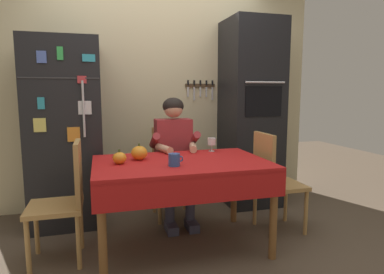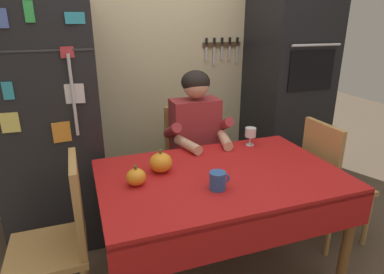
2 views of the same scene
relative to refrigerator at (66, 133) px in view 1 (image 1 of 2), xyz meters
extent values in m
plane|color=brown|center=(0.95, -0.96, -0.90)|extent=(10.00, 10.00, 0.00)
cube|color=beige|center=(1.00, 0.39, 0.40)|extent=(3.70, 0.10, 2.60)
cube|color=#4C3823|center=(1.48, 0.33, 0.48)|extent=(0.36, 0.02, 0.04)
cube|color=silver|center=(1.33, 0.32, 0.40)|extent=(0.02, 0.01, 0.11)
cube|color=black|center=(1.33, 0.32, 0.51)|extent=(0.02, 0.01, 0.06)
cube|color=silver|center=(1.40, 0.32, 0.38)|extent=(0.02, 0.01, 0.16)
cube|color=black|center=(1.40, 0.32, 0.51)|extent=(0.02, 0.01, 0.06)
cube|color=silver|center=(1.48, 0.32, 0.40)|extent=(0.02, 0.01, 0.11)
cube|color=black|center=(1.48, 0.32, 0.51)|extent=(0.02, 0.01, 0.06)
cube|color=silver|center=(1.55, 0.32, 0.40)|extent=(0.02, 0.01, 0.12)
cube|color=black|center=(1.55, 0.32, 0.51)|extent=(0.02, 0.01, 0.06)
cube|color=silver|center=(1.63, 0.32, 0.38)|extent=(0.02, 0.01, 0.15)
cube|color=black|center=(1.63, 0.32, 0.51)|extent=(0.02, 0.01, 0.06)
cube|color=black|center=(0.00, 0.00, 0.00)|extent=(0.68, 0.68, 1.80)
cylinder|color=silver|center=(0.19, -0.36, 0.25)|extent=(0.02, 0.02, 0.50)
cube|color=#333335|center=(0.00, -0.34, 0.52)|extent=(0.67, 0.01, 0.01)
cube|color=teal|center=(-0.16, -0.35, 0.30)|extent=(0.06, 0.01, 0.10)
cube|color=#E5D666|center=(-0.18, -0.35, 0.11)|extent=(0.10, 0.01, 0.12)
cube|color=green|center=(0.02, -0.35, 0.73)|extent=(0.05, 0.01, 0.11)
cube|color=silver|center=(0.20, -0.35, 0.26)|extent=(0.11, 0.02, 0.12)
cube|color=#B73338|center=(0.18, -0.35, 0.51)|extent=(0.08, 0.02, 0.06)
cube|color=#4C66B7|center=(-0.13, -0.35, 0.69)|extent=(0.08, 0.01, 0.10)
cube|color=orange|center=(0.09, -0.35, 0.02)|extent=(0.11, 0.02, 0.13)
cube|color=teal|center=(0.25, -0.35, 0.69)|extent=(0.11, 0.02, 0.06)
cube|color=black|center=(2.00, 0.04, 0.15)|extent=(0.60, 0.60, 2.10)
cube|color=black|center=(2.00, -0.26, 0.30)|extent=(0.42, 0.01, 0.32)
cylinder|color=silver|center=(2.00, -0.29, 0.50)|extent=(0.45, 0.02, 0.02)
cylinder|color=brown|center=(0.31, -1.25, -0.55)|extent=(0.06, 0.06, 0.70)
cylinder|color=brown|center=(0.31, -0.47, -0.55)|extent=(0.06, 0.06, 0.70)
cylinder|color=brown|center=(1.59, -1.25, -0.55)|extent=(0.06, 0.06, 0.70)
cylinder|color=brown|center=(1.59, -0.47, -0.55)|extent=(0.06, 0.06, 0.70)
cube|color=red|center=(0.95, -0.86, -0.18)|extent=(1.40, 0.90, 0.04)
cube|color=red|center=(0.95, -1.30, -0.28)|extent=(1.40, 0.01, 0.20)
cube|color=tan|center=(1.03, -0.17, -0.47)|extent=(0.40, 0.40, 0.04)
cube|color=tan|center=(1.03, 0.01, -0.21)|extent=(0.36, 0.04, 0.48)
cylinder|color=tan|center=(0.86, -0.34, -0.69)|extent=(0.04, 0.04, 0.41)
cylinder|color=tan|center=(0.86, 0.00, -0.69)|extent=(0.04, 0.04, 0.41)
cylinder|color=tan|center=(1.20, -0.34, -0.69)|extent=(0.04, 0.04, 0.41)
cylinder|color=tan|center=(1.20, 0.00, -0.69)|extent=(0.04, 0.04, 0.41)
cube|color=#38384C|center=(0.93, -0.55, -0.86)|extent=(0.10, 0.22, 0.08)
cube|color=#38384C|center=(1.13, -0.55, -0.86)|extent=(0.10, 0.22, 0.08)
cylinder|color=#38384C|center=(0.93, -0.49, -0.67)|extent=(0.09, 0.09, 0.38)
cylinder|color=#38384C|center=(1.13, -0.49, -0.67)|extent=(0.09, 0.09, 0.38)
cube|color=#38384C|center=(0.94, -0.33, -0.40)|extent=(0.12, 0.40, 0.11)
cube|color=#38384C|center=(1.12, -0.33, -0.40)|extent=(0.12, 0.40, 0.11)
cube|color=#9E2D33|center=(1.03, -0.21, -0.11)|extent=(0.36, 0.20, 0.48)
cylinder|color=#9E2D33|center=(0.83, -0.28, -0.07)|extent=(0.07, 0.26, 0.18)
cylinder|color=#9E2D33|center=(1.23, -0.28, -0.07)|extent=(0.07, 0.26, 0.18)
cylinder|color=#D8A884|center=(0.89, -0.45, -0.13)|extent=(0.13, 0.27, 0.07)
cylinder|color=#D8A884|center=(1.17, -0.45, -0.13)|extent=(0.13, 0.27, 0.07)
sphere|color=#D8A884|center=(1.03, -0.23, 0.24)|extent=(0.19, 0.19, 0.19)
ellipsoid|color=black|center=(1.03, -0.22, 0.26)|extent=(0.21, 0.21, 0.17)
cube|color=tan|center=(-0.03, -0.83, -0.47)|extent=(0.40, 0.40, 0.04)
cube|color=tan|center=(0.15, -0.83, -0.21)|extent=(0.04, 0.36, 0.48)
cylinder|color=tan|center=(-0.20, -0.66, -0.69)|extent=(0.04, 0.04, 0.41)
cylinder|color=tan|center=(0.14, -0.66, -0.69)|extent=(0.04, 0.04, 0.41)
cylinder|color=tan|center=(-0.20, -1.00, -0.69)|extent=(0.04, 0.04, 0.41)
cylinder|color=tan|center=(0.14, -1.00, -0.69)|extent=(0.04, 0.04, 0.41)
cube|color=tan|center=(1.93, -0.77, -0.47)|extent=(0.40, 0.40, 0.04)
cube|color=tan|center=(1.75, -0.77, -0.21)|extent=(0.04, 0.36, 0.48)
cylinder|color=tan|center=(2.10, -0.94, -0.69)|extent=(0.04, 0.04, 0.41)
cylinder|color=tan|center=(1.76, -0.94, -0.69)|extent=(0.04, 0.04, 0.41)
cylinder|color=tan|center=(2.10, -0.60, -0.69)|extent=(0.04, 0.04, 0.41)
cylinder|color=tan|center=(1.76, -0.60, -0.69)|extent=(0.04, 0.04, 0.41)
cylinder|color=#2D569E|center=(0.86, -1.03, -0.11)|extent=(0.09, 0.09, 0.10)
torus|color=#2D569E|center=(0.90, -1.03, -0.11)|extent=(0.05, 0.01, 0.05)
cylinder|color=white|center=(1.33, -0.52, -0.16)|extent=(0.06, 0.06, 0.01)
cylinder|color=white|center=(1.33, -0.52, -0.13)|extent=(0.01, 0.01, 0.06)
cylinder|color=white|center=(1.33, -0.52, -0.06)|extent=(0.08, 0.08, 0.07)
ellipsoid|color=orange|center=(0.46, -0.84, -0.11)|extent=(0.11, 0.11, 0.09)
cylinder|color=#4C6023|center=(0.46, -0.84, -0.06)|extent=(0.02, 0.02, 0.02)
ellipsoid|color=orange|center=(0.63, -0.73, -0.10)|extent=(0.13, 0.13, 0.12)
cylinder|color=#4C6023|center=(0.63, -0.73, -0.03)|extent=(0.02, 0.02, 0.02)
camera|label=1|loc=(0.32, -3.43, 0.40)|focal=30.79mm
camera|label=2|loc=(0.21, -2.45, 0.69)|focal=30.82mm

